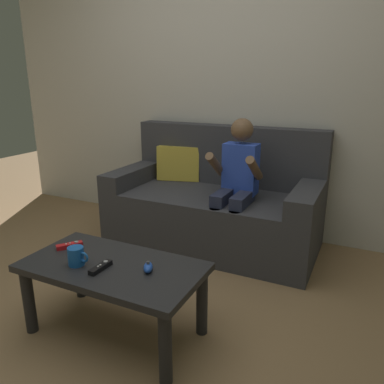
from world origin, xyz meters
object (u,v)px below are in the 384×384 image
(couch, at_px, (215,205))
(person_seated_on_couch, at_px, (236,182))
(coffee_table, at_px, (113,276))
(game_remote_red_far_corner, at_px, (70,245))
(coffee_mug, at_px, (76,256))
(game_remote_black_near_edge, at_px, (101,267))
(nunchuk_blue, at_px, (148,267))

(couch, height_order, person_seated_on_couch, person_seated_on_couch)
(coffee_table, bearing_deg, game_remote_red_far_corner, 170.64)
(game_remote_red_far_corner, xyz_separation_m, coffee_mug, (0.18, -0.14, 0.04))
(person_seated_on_couch, relative_size, coffee_table, 1.12)
(game_remote_red_far_corner, relative_size, coffee_mug, 1.14)
(couch, relative_size, game_remote_black_near_edge, 11.54)
(coffee_table, bearing_deg, game_remote_black_near_edge, -103.40)
(couch, xyz_separation_m, game_remote_black_near_edge, (-0.03, -1.38, 0.09))
(person_seated_on_couch, xyz_separation_m, coffee_mug, (-0.41, -1.20, -0.14))
(game_remote_red_far_corner, bearing_deg, nunchuk_blue, -4.04)
(couch, distance_m, person_seated_on_couch, 0.41)
(person_seated_on_couch, xyz_separation_m, coffee_table, (-0.25, -1.12, -0.26))
(nunchuk_blue, xyz_separation_m, game_remote_red_far_corner, (-0.54, 0.04, -0.01))
(game_remote_red_far_corner, distance_m, coffee_mug, 0.23)
(nunchuk_blue, distance_m, coffee_mug, 0.37)
(person_seated_on_couch, xyz_separation_m, nunchuk_blue, (-0.05, -1.10, -0.17))
(couch, height_order, coffee_mug, couch)
(coffee_table, distance_m, game_remote_red_far_corner, 0.35)
(game_remote_black_near_edge, bearing_deg, game_remote_red_far_corner, 158.54)
(coffee_table, height_order, game_remote_red_far_corner, game_remote_red_far_corner)
(person_seated_on_couch, xyz_separation_m, game_remote_black_near_edge, (-0.27, -1.19, -0.18))
(coffee_table, height_order, coffee_mug, coffee_mug)
(game_remote_black_near_edge, bearing_deg, couch, 88.75)
(person_seated_on_couch, bearing_deg, game_remote_red_far_corner, -118.91)
(game_remote_red_far_corner, height_order, coffee_mug, coffee_mug)
(person_seated_on_couch, height_order, game_remote_black_near_edge, person_seated_on_couch)
(game_remote_red_far_corner, bearing_deg, coffee_mug, -37.71)
(couch, relative_size, person_seated_on_couch, 1.58)
(person_seated_on_couch, relative_size, game_remote_black_near_edge, 7.30)
(game_remote_black_near_edge, xyz_separation_m, coffee_mug, (-0.14, -0.01, 0.04))
(couch, bearing_deg, coffee_mug, -96.85)
(nunchuk_blue, bearing_deg, person_seated_on_couch, 87.24)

